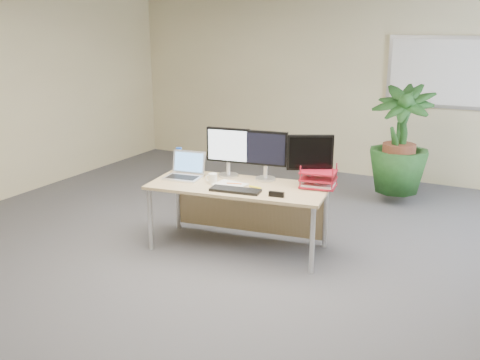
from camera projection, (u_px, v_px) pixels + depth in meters
The scene contains 17 objects.
floor at pixel (211, 280), 4.69m from camera, with size 8.00×8.00×0.00m, color #4C4B51.
back_wall at pixel (349, 83), 7.72m from camera, with size 7.00×0.04×2.70m, color #C6B98C.
whiteboard at pixel (437, 72), 7.11m from camera, with size 1.30×0.04×0.95m.
desk at pixel (241, 196), 5.31m from camera, with size 1.80×0.95×0.66m.
floor_plant at pixel (399, 144), 6.54m from camera, with size 0.84×0.84×1.50m, color #163B15.
monitor_left at pixel (228, 149), 5.40m from camera, with size 0.45×0.20×0.50m.
monitor_right at pixel (266, 152), 5.28m from camera, with size 0.45×0.20×0.50m.
monitor_dark at pixel (310, 157), 5.11m from camera, with size 0.41×0.24×0.49m.
laptop at pixel (185, 171), 5.44m from camera, with size 0.40×0.36×0.26m.
keyboard at pixel (235, 190), 4.98m from camera, with size 0.47×0.16×0.03m, color black.
coffee_mug at pixel (213, 178), 5.23m from camera, with size 0.13×0.09×0.10m.
spiral_notebook at pixel (230, 185), 5.17m from camera, with size 0.30×0.22×0.01m, color silver.
orange_pen at pixel (234, 184), 5.18m from camera, with size 0.01×0.01×0.15m, color orange.
yellow_highlighter at pixel (255, 187), 5.09m from camera, with size 0.02×0.02×0.13m, color #FFF11A.
water_bottle at pixel (179, 160), 5.62m from camera, with size 0.07×0.07×0.26m.
letter_tray at pixel (318, 180), 5.09m from camera, with size 0.36×0.30×0.16m.
stapler at pixel (276, 194), 4.82m from camera, with size 0.14×0.04×0.05m, color black.
Camera 1 is at (2.18, -3.66, 2.16)m, focal length 40.00 mm.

